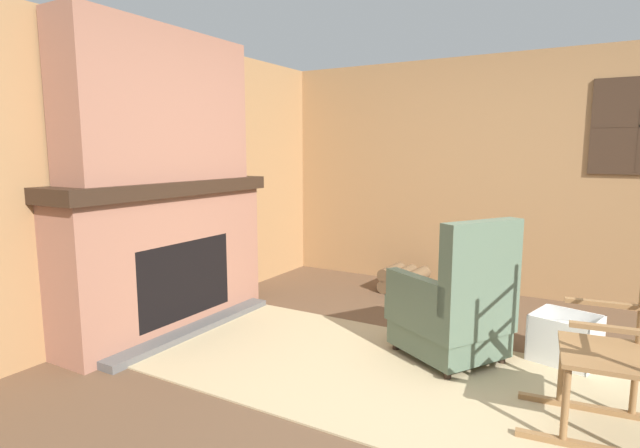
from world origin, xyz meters
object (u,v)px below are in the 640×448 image
at_px(oil_lamp_vase, 102,174).
at_px(storage_case, 214,169).
at_px(rocking_chair, 614,357).
at_px(firewood_stack, 404,280).
at_px(armchair, 454,310).
at_px(laundry_basket, 565,338).

height_order(oil_lamp_vase, storage_case, oil_lamp_vase).
xyz_separation_m(rocking_chair, firewood_stack, (-1.87, 1.98, -0.30)).
relative_size(oil_lamp_vase, storage_case, 1.07).
relative_size(rocking_chair, firewood_stack, 2.78).
xyz_separation_m(armchair, oil_lamp_vase, (-2.28, -1.05, 0.94)).
bearing_deg(rocking_chair, armchair, -35.72).
xyz_separation_m(oil_lamp_vase, storage_case, (0.00, 1.17, -0.00)).
bearing_deg(storage_case, armchair, -3.09).
bearing_deg(oil_lamp_vase, laundry_basket, 25.37).
height_order(laundry_basket, oil_lamp_vase, oil_lamp_vase).
bearing_deg(armchair, rocking_chair, -178.00).
distance_m(armchair, oil_lamp_vase, 2.68).
relative_size(armchair, oil_lamp_vase, 4.61).
bearing_deg(laundry_basket, storage_case, -175.48).
bearing_deg(storage_case, oil_lamp_vase, -90.01).
distance_m(armchair, storage_case, 2.47).
distance_m(firewood_stack, storage_case, 2.24).
bearing_deg(firewood_stack, laundry_basket, -34.40).
bearing_deg(storage_case, rocking_chair, -11.45).
distance_m(armchair, rocking_chair, 1.10).
bearing_deg(armchair, laundry_basket, -121.39).
relative_size(armchair, firewood_stack, 2.24).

